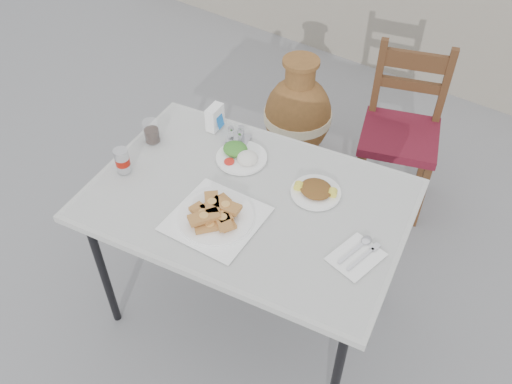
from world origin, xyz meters
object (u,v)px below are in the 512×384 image
Objects in this scene: salad_rice_plate at (241,155)px; chair at (401,130)px; condiment_caddy at (238,136)px; salad_chopped_plate at (316,190)px; soda_can at (122,160)px; cafe_table at (248,206)px; pide_plate at (216,213)px; napkin_holder at (215,117)px; cola_glass at (152,133)px; terracotta_urn at (298,116)px.

salad_rice_plate is 1.12m from chair.
condiment_caddy is 1.07m from chair.
chair is at bearing 90.78° from salad_chopped_plate.
condiment_caddy is (0.28, 0.45, -0.03)m from soda_can.
pide_plate is (-0.03, -0.17, 0.09)m from cafe_table.
chair is (0.37, 1.00, -0.32)m from salad_rice_plate.
napkin_holder is (0.13, 0.47, 0.00)m from soda_can.
napkin_holder reaches higher than cola_glass.
pide_plate is at bearing -63.16° from condiment_caddy.
salad_rice_plate is at bearing -73.89° from terracotta_urn.
cola_glass is 0.11× the size of chair.
cafe_table is at bearing -140.19° from salad_chopped_plate.
salad_rice_plate is 0.52m from soda_can.
salad_chopped_plate is (0.22, 0.18, 0.07)m from cafe_table.
soda_can reaches higher than terracotta_urn.
napkin_holder is at bearing -87.41° from terracotta_urn.
napkin_holder reaches higher than condiment_caddy.
salad_chopped_plate is 1.24m from terracotta_urn.
cafe_table is at bearing -46.75° from salad_rice_plate.
salad_rice_plate is 0.24× the size of chair.
salad_rice_plate reaches higher than cafe_table.
condiment_caddy reaches higher than pide_plate.
napkin_holder is at bearing 128.87° from pide_plate.
salad_rice_plate is 1.81× the size of condiment_caddy.
cola_glass reaches higher than terracotta_urn.
pide_plate is 0.50m from condiment_caddy.
terracotta_urn is at bearing 111.44° from cafe_table.
terracotta_urn is (0.09, 1.31, -0.51)m from soda_can.
salad_rice_plate is 1.98× the size of napkin_holder.
condiment_caddy is 0.99m from terracotta_urn.
chair is (0.46, 0.91, -0.33)m from condiment_caddy.
soda_can is 1.40m from terracotta_urn.
soda_can reaches higher than cola_glass.
chair reaches higher than salad_rice_plate.
cafe_table is 1.92× the size of terracotta_urn.
chair is at bearing 4.95° from terracotta_urn.
condiment_caddy is (0.15, -0.02, -0.03)m from napkin_holder.
salad_rice_plate is at bearing -179.67° from salad_chopped_plate.
chair is (0.78, 1.14, -0.35)m from cola_glass.
condiment_caddy reaches higher than salad_rice_plate.
condiment_caddy reaches higher than terracotta_urn.
salad_rice_plate is 2.14× the size of cola_glass.
terracotta_urn is at bearing 106.11° from salad_rice_plate.
salad_chopped_plate is (0.39, 0.00, -0.00)m from salad_rice_plate.
soda_can is at bearing -112.55° from napkin_holder.
cafe_table is at bearing 80.38° from pide_plate.
cola_glass is at bearing -161.53° from salad_rice_plate.
pide_plate is at bearing -124.81° from salad_chopped_plate.
cola_glass reaches higher than salad_chopped_plate.
pide_plate is at bearing -68.51° from salad_rice_plate.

